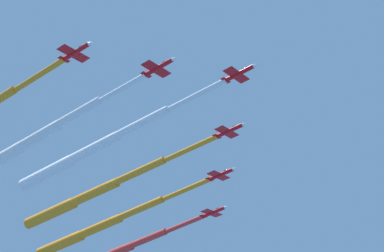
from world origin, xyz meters
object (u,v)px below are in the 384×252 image
(jet_port_inner, at_px, (89,195))
(jet_port_mid, at_px, (95,229))
(jet_starboard_inner, at_px, (36,138))
(jet_lead, at_px, (88,151))

(jet_port_inner, distance_m, jet_port_mid, 19.40)
(jet_port_inner, bearing_deg, jet_starboard_inner, -50.74)
(jet_starboard_inner, relative_size, jet_port_mid, 0.89)
(jet_port_inner, bearing_deg, jet_port_mid, 152.59)
(jet_lead, height_order, jet_starboard_inner, jet_lead)
(jet_lead, xyz_separation_m, jet_starboard_inner, (0.82, -15.26, -1.57))
(jet_lead, xyz_separation_m, jet_port_mid, (-35.10, 16.54, -2.23))
(jet_lead, height_order, jet_port_inner, jet_lead)
(jet_lead, bearing_deg, jet_port_inner, 156.94)
(jet_port_inner, relative_size, jet_starboard_inner, 1.15)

